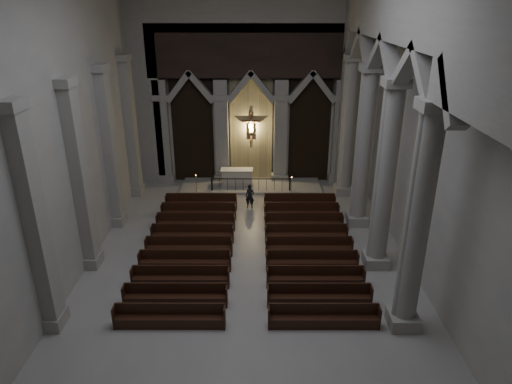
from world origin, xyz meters
TOP-DOWN VIEW (x-y plane):
  - room at (0.00, 0.00)m, footprint 24.00×24.10m
  - sanctuary_wall at (0.00, 11.54)m, footprint 14.00×0.77m
  - right_arcade at (5.50, 1.33)m, footprint 1.00×24.00m
  - left_pilasters at (-6.75, 3.50)m, footprint 0.60×13.00m
  - sanctuary_step at (0.00, 10.60)m, footprint 8.50×2.60m
  - altar at (-0.88, 10.60)m, footprint 1.96×0.79m
  - altar_rail at (0.00, 9.65)m, footprint 4.74×0.09m
  - candle_stand_left at (-3.22, 9.39)m, footprint 0.21×0.21m
  - candle_stand_right at (2.37, 9.13)m, footprint 0.21×0.21m
  - pews at (0.00, 2.39)m, footprint 9.31×10.30m
  - worshipper at (-0.03, 7.48)m, footprint 0.55×0.41m

SIDE VIEW (x-z plane):
  - sanctuary_step at x=0.00m, z-range 0.00..0.15m
  - pews at x=0.00m, z-range -0.15..0.72m
  - candle_stand_right at x=2.37m, z-range -0.28..0.94m
  - candle_stand_left at x=-3.22m, z-range -0.28..0.96m
  - altar_rail at x=0.00m, z-range 0.15..1.08m
  - altar at x=-0.88m, z-range 0.15..1.15m
  - worshipper at x=-0.03m, z-range 0.00..1.36m
  - left_pilasters at x=-6.75m, z-range -0.10..7.92m
  - sanctuary_wall at x=0.00m, z-range 0.62..12.62m
  - room at x=0.00m, z-range 1.60..13.60m
  - right_arcade at x=5.50m, z-range 1.83..13.83m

